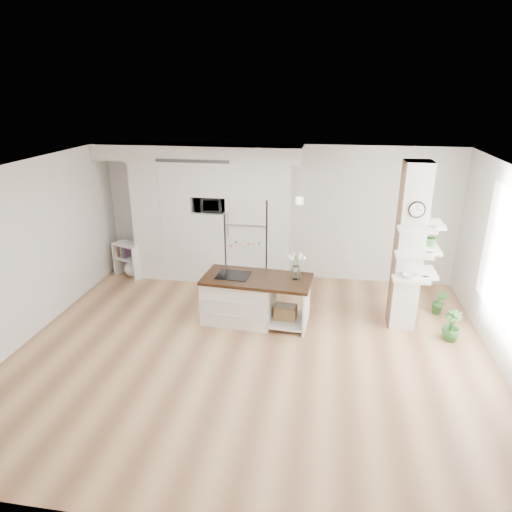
{
  "coord_description": "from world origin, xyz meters",
  "views": [
    {
      "loc": [
        1.01,
        -5.82,
        3.71
      ],
      "look_at": [
        -0.09,
        0.9,
        1.18
      ],
      "focal_mm": 32.0,
      "sensor_mm": 36.0,
      "label": 1
    }
  ],
  "objects_px": {
    "refrigerator": "(249,238)",
    "bookshelf": "(130,262)",
    "kitchen_island": "(246,297)",
    "floor_plant_a": "(440,302)"
  },
  "relations": [
    {
      "from": "kitchen_island",
      "to": "floor_plant_a",
      "type": "xyz_separation_m",
      "value": [
        3.27,
        0.73,
        -0.19
      ]
    },
    {
      "from": "refrigerator",
      "to": "bookshelf",
      "type": "bearing_deg",
      "value": -174.54
    },
    {
      "from": "refrigerator",
      "to": "kitchen_island",
      "type": "xyz_separation_m",
      "value": [
        0.26,
        -1.73,
        -0.45
      ]
    },
    {
      "from": "bookshelf",
      "to": "floor_plant_a",
      "type": "height_order",
      "value": "bookshelf"
    },
    {
      "from": "bookshelf",
      "to": "floor_plant_a",
      "type": "distance_m",
      "value": 6.02
    },
    {
      "from": "kitchen_island",
      "to": "floor_plant_a",
      "type": "distance_m",
      "value": 3.35
    },
    {
      "from": "refrigerator",
      "to": "kitchen_island",
      "type": "height_order",
      "value": "refrigerator"
    },
    {
      "from": "refrigerator",
      "to": "bookshelf",
      "type": "xyz_separation_m",
      "value": [
        -2.45,
        -0.23,
        -0.56
      ]
    },
    {
      "from": "refrigerator",
      "to": "floor_plant_a",
      "type": "distance_m",
      "value": 3.72
    },
    {
      "from": "refrigerator",
      "to": "kitchen_island",
      "type": "distance_m",
      "value": 1.81
    }
  ]
}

